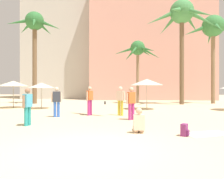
% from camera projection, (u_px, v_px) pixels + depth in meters
% --- Properties ---
extents(ground, '(120.00, 120.00, 0.00)m').
position_uv_depth(ground, '(85.00, 149.00, 5.90)').
color(ground, beige).
extents(hotel_pink, '(18.66, 9.71, 19.32)m').
position_uv_depth(hotel_pink, '(149.00, 41.00, 36.69)').
color(hotel_pink, '#DB9989').
rests_on(hotel_pink, ground).
extents(hotel_tower_gray, '(19.54, 11.77, 31.27)m').
position_uv_depth(hotel_tower_gray, '(84.00, 16.00, 41.84)').
color(hotel_tower_gray, '#BCB7AD').
rests_on(hotel_tower_gray, ground).
extents(palm_tree_far_left, '(7.69, 7.29, 11.15)m').
position_uv_depth(palm_tree_far_left, '(182.00, 17.00, 23.38)').
color(palm_tree_far_left, brown).
rests_on(palm_tree_far_left, ground).
extents(palm_tree_left, '(5.28, 4.76, 7.25)m').
position_uv_depth(palm_tree_left, '(138.00, 52.00, 25.42)').
color(palm_tree_left, '#896B4C').
rests_on(palm_tree_left, ground).
extents(palm_tree_center, '(5.58, 5.44, 10.33)m').
position_uv_depth(palm_tree_center, '(35.00, 29.00, 24.69)').
color(palm_tree_center, brown).
rests_on(palm_tree_center, ground).
extents(palm_tree_right, '(6.65, 6.41, 10.01)m').
position_uv_depth(palm_tree_right, '(213.00, 30.00, 24.88)').
color(palm_tree_right, '#896B4C').
rests_on(palm_tree_right, ground).
extents(cafe_umbrella_0, '(2.58, 2.58, 2.34)m').
position_uv_depth(cafe_umbrella_0, '(13.00, 84.00, 18.97)').
color(cafe_umbrella_0, gray).
rests_on(cafe_umbrella_0, ground).
extents(cafe_umbrella_2, '(2.17, 2.17, 2.15)m').
position_uv_depth(cafe_umbrella_2, '(42.00, 85.00, 18.18)').
color(cafe_umbrella_2, gray).
rests_on(cafe_umbrella_2, ground).
extents(cafe_umbrella_3, '(2.63, 2.63, 2.44)m').
position_uv_depth(cafe_umbrella_3, '(147.00, 82.00, 17.61)').
color(cafe_umbrella_3, gray).
rests_on(cafe_umbrella_3, ground).
extents(beach_towel, '(1.87, 1.39, 0.01)m').
position_uv_depth(beach_towel, '(207.00, 134.00, 7.87)').
color(beach_towel, white).
rests_on(beach_towel, ground).
extents(backpack, '(0.34, 0.35, 0.42)m').
position_uv_depth(backpack, '(185.00, 130.00, 7.53)').
color(backpack, '#812E68').
rests_on(backpack, ground).
extents(person_far_left, '(2.68, 2.04, 1.78)m').
position_uv_depth(person_far_left, '(90.00, 100.00, 13.63)').
color(person_far_left, '#B7337F').
rests_on(person_far_left, ground).
extents(person_mid_left, '(0.42, 0.98, 0.94)m').
position_uv_depth(person_mid_left, '(139.00, 124.00, 8.18)').
color(person_mid_left, '#D1A889').
rests_on(person_mid_left, ground).
extents(person_near_left, '(0.30, 0.61, 1.66)m').
position_uv_depth(person_near_left, '(28.00, 105.00, 9.66)').
color(person_near_left, teal).
rests_on(person_near_left, ground).
extents(person_mid_right, '(0.58, 0.38, 1.78)m').
position_uv_depth(person_mid_right, '(120.00, 100.00, 13.43)').
color(person_mid_right, gold).
rests_on(person_mid_right, ground).
extents(person_mid_center, '(0.56, 0.40, 1.72)m').
position_uv_depth(person_mid_center, '(131.00, 102.00, 11.51)').
color(person_mid_center, '#B7337F').
rests_on(person_mid_center, ground).
extents(person_far_right, '(0.61, 0.31, 1.74)m').
position_uv_depth(person_far_right, '(57.00, 101.00, 12.69)').
color(person_far_right, blue).
rests_on(person_far_right, ground).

